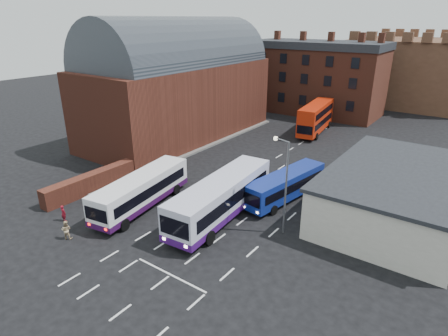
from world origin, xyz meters
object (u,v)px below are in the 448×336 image
Objects in this scene: bus_red_double at (316,118)px; pedestrian_red at (63,213)px; bus_white_inbound at (221,196)px; pedestrian_beige at (66,230)px; bus_blue at (285,184)px; street_lamp at (284,178)px; bus_white_outbound at (142,189)px.

bus_red_double is 37.29m from pedestrian_red.
bus_white_inbound reaches higher than pedestrian_beige.
pedestrian_beige reaches higher than pedestrian_red.
pedestrian_beige is at bearing 47.05° from bus_white_inbound.
bus_blue is 23.31m from bus_red_double.
bus_white_inbound is at bearing -142.43° from pedestrian_red.
pedestrian_red is at bearing 33.93° from bus_white_inbound.
street_lamp is 5.02× the size of pedestrian_beige.
pedestrian_beige is at bearing -105.55° from bus_white_outbound.
bus_white_inbound is 1.30× the size of bus_blue.
bus_red_double is 7.18× the size of pedestrian_beige.
bus_white_outbound is 13.02m from bus_blue.
bus_blue is at bearing 113.91° from street_lamp.
bus_white_outbound is 6.66m from pedestrian_red.
pedestrian_red is 0.94× the size of pedestrian_beige.
pedestrian_beige is at bearing -140.75° from street_lamp.
bus_white_inbound is (6.81, 2.59, 0.26)m from bus_white_outbound.
bus_white_inbound is 8.93× the size of pedestrian_red.
street_lamp reaches higher than bus_white_outbound.
pedestrian_red is at bearing -130.88° from bus_white_outbound.
pedestrian_beige is (-3.93, -38.12, -1.51)m from bus_red_double.
bus_blue reaches higher than pedestrian_beige.
pedestrian_red is (-6.59, -36.67, -1.56)m from bus_red_double.
bus_blue is 18.93m from pedestrian_beige.
bus_red_double is 1.43× the size of street_lamp.
bus_red_double is (-6.54, 22.36, 0.73)m from bus_blue.
bus_white_outbound is 7.29m from bus_white_inbound.
bus_red_double is 7.64× the size of pedestrian_red.
bus_white_inbound is 12.34m from pedestrian_beige.
bus_white_inbound is at bearing -170.59° from street_lamp.
bus_white_inbound is 6.78m from bus_blue.
bus_red_double is at bearing 75.45° from bus_white_outbound.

